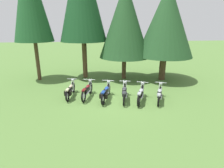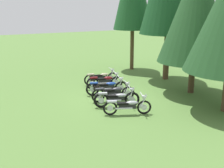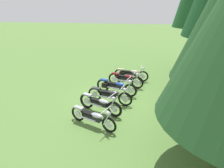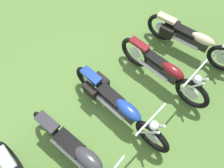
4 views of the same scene
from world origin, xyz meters
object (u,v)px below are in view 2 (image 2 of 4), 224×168
Objects in this scene: motorcycle_0 at (101,77)px; motorcycle_4 at (117,98)px; motorcycle_2 at (106,87)px; motorcycle_3 at (114,92)px; pine_tree_2 at (197,9)px; motorcycle_1 at (105,81)px; motorcycle_5 at (128,106)px.

motorcycle_4 is (4.28, -1.16, 0.00)m from motorcycle_0.
motorcycle_2 is 1.00× the size of motorcycle_3.
pine_tree_2 is (4.09, 3.86, 4.27)m from motorcycle_0.
motorcycle_0 is at bearing 93.76° from motorcycle_1.
motorcycle_0 is 0.30× the size of pine_tree_2.
motorcycle_1 reaches higher than motorcycle_3.
motorcycle_2 reaches higher than motorcycle_3.
motorcycle_1 is 4.45m from motorcycle_5.
motorcycle_5 is (4.34, -1.01, -0.03)m from motorcycle_1.
motorcycle_2 is 1.11× the size of motorcycle_5.
motorcycle_1 is 0.94× the size of motorcycle_2.
motorcycle_1 is at bearing -126.50° from pine_tree_2.
motorcycle_4 reaches higher than motorcycle_2.
motorcycle_5 is at bearing -88.90° from motorcycle_3.
motorcycle_4 is 1.03× the size of motorcycle_5.
pine_tree_2 reaches higher than motorcycle_4.
motorcycle_4 reaches higher than motorcycle_5.
motorcycle_1 is 6.62m from pine_tree_2.
motorcycle_3 is 2.11m from motorcycle_5.
motorcycle_4 is at bearing -97.00° from motorcycle_3.
motorcycle_3 is 1.08× the size of motorcycle_4.
motorcycle_2 is 1.13m from motorcycle_3.
motorcycle_2 is at bearing -112.40° from pine_tree_2.
motorcycle_0 is at bearing 96.83° from motorcycle_4.
motorcycle_4 is 6.59m from pine_tree_2.
pine_tree_2 reaches higher than motorcycle_3.
motorcycle_3 is at bearing -90.41° from motorcycle_1.
motorcycle_3 is at bearing -80.95° from motorcycle_2.
motorcycle_4 is (2.06, -0.45, -0.01)m from motorcycle_2.
motorcycle_4 reaches higher than motorcycle_3.
motorcycle_2 is at bearing 103.83° from motorcycle_5.
motorcycle_4 is 1.14m from motorcycle_5.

